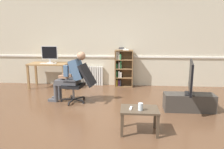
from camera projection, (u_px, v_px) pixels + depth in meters
The scene contains 15 objects.
ground_plane at pixel (101, 116), 4.31m from camera, with size 18.00×18.00×0.00m, color brown.
back_wall at pixel (112, 43), 6.63m from camera, with size 12.00×0.13×2.70m.
computer_desk at pixel (49, 67), 6.43m from camera, with size 1.15×0.62×0.76m.
imac_monitor at pixel (50, 53), 6.42m from camera, with size 0.49×0.14×0.51m.
keyboard at pixel (47, 63), 6.27m from camera, with size 0.39×0.12×0.02m, color white.
computer_mouse at pixel (55, 63), 6.27m from camera, with size 0.06×0.10×0.03m, color white.
bookshelf at pixel (123, 68), 6.55m from camera, with size 0.55×0.29×1.21m.
radiator at pixel (92, 76), 6.78m from camera, with size 0.69×0.08×0.61m.
office_chair at pixel (80, 82), 5.08m from camera, with size 0.89×0.62×0.95m.
person_seated at pixel (71, 76), 5.10m from camera, with size 0.97×0.45×1.23m.
tv_stand at pixel (189, 102), 4.59m from camera, with size 1.06×0.36×0.38m.
tv_screen at pixel (191, 77), 4.48m from camera, with size 0.29×1.01×0.71m.
coffee_table at pixel (139, 113), 3.57m from camera, with size 0.64×0.44×0.42m.
drinking_glass at pixel (141, 107), 3.48m from camera, with size 0.08×0.08×0.12m, color silver.
spare_remote at pixel (131, 108), 3.56m from camera, with size 0.04×0.15×0.02m, color white.
Camera 1 is at (0.53, -4.03, 1.70)m, focal length 34.00 mm.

